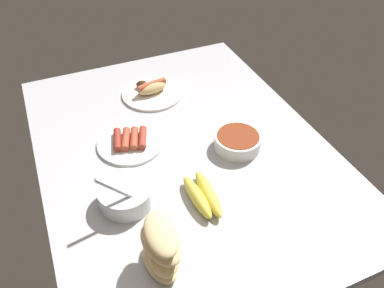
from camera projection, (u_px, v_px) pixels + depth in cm
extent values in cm
cube|color=#B2B2B7|center=(183.00, 150.00, 126.64)|extent=(120.00, 90.00, 3.00)
cylinder|color=white|center=(152.00, 93.00, 147.81)|extent=(23.20, 23.20, 1.00)
ellipsoid|color=tan|center=(152.00, 87.00, 146.01)|extent=(8.09, 12.90, 4.40)
cylinder|color=#AD472D|center=(152.00, 85.00, 145.21)|extent=(4.44, 11.65, 2.40)
ellipsoid|color=#381E14|center=(142.00, 85.00, 148.92)|extent=(4.87, 5.36, 2.80)
cylinder|color=white|center=(238.00, 142.00, 123.91)|extent=(15.03, 15.03, 4.79)
cylinder|color=maroon|center=(238.00, 137.00, 122.58)|extent=(13.53, 13.53, 1.00)
ellipsoid|color=gold|center=(208.00, 194.00, 108.12)|extent=(18.09, 4.76, 3.80)
ellipsoid|color=gold|center=(197.00, 197.00, 107.10)|extent=(16.70, 4.29, 3.94)
ellipsoid|color=#E5C689|center=(160.00, 260.00, 92.49)|extent=(13.68, 8.15, 3.60)
ellipsoid|color=#E5C689|center=(163.00, 253.00, 89.92)|extent=(14.46, 9.82, 3.60)
ellipsoid|color=#E5C689|center=(160.00, 244.00, 87.55)|extent=(14.42, 9.73, 3.60)
ellipsoid|color=#E5C689|center=(161.00, 234.00, 85.31)|extent=(13.82, 8.42, 3.60)
cylinder|color=white|center=(131.00, 143.00, 126.36)|extent=(21.75, 21.75, 1.00)
cylinder|color=maroon|center=(117.00, 140.00, 124.83)|extent=(9.99, 4.79, 2.48)
cylinder|color=#AD472D|center=(126.00, 139.00, 125.08)|extent=(9.94, 5.61, 2.48)
cylinder|color=#AD472D|center=(134.00, 138.00, 125.33)|extent=(9.95, 5.53, 2.48)
cylinder|color=#9E3828|center=(143.00, 138.00, 125.58)|extent=(9.95, 5.59, 2.48)
cylinder|color=silver|center=(126.00, 195.00, 106.32)|extent=(15.25, 15.25, 5.96)
cylinder|color=beige|center=(125.00, 192.00, 105.53)|extent=(13.42, 13.42, 2.68)
cube|color=#B7B7BC|center=(120.00, 191.00, 99.42)|extent=(1.57, 11.15, 12.58)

